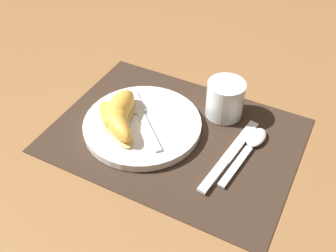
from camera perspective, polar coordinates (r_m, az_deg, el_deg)
ground_plane at (r=0.79m, az=0.98°, el=-1.40°), size 3.00×3.00×0.00m
placemat at (r=0.79m, az=0.98°, el=-1.29°), size 0.48×0.35×0.00m
plate at (r=0.80m, az=-3.73°, el=0.19°), size 0.24×0.24×0.02m
juice_glass at (r=0.82m, az=8.26°, el=3.64°), size 0.08×0.08×0.08m
knife at (r=0.75m, az=8.79°, el=-4.37°), size 0.04×0.22×0.01m
spoon at (r=0.77m, az=11.95°, el=-2.66°), size 0.04×0.18×0.01m
fork at (r=0.80m, az=-3.91°, el=1.58°), size 0.15×0.14×0.00m
citrus_wedge_0 at (r=0.79m, az=-7.10°, el=2.33°), size 0.07×0.12×0.05m
citrus_wedge_1 at (r=0.78m, az=-7.48°, el=1.34°), size 0.10×0.11×0.04m
citrus_wedge_2 at (r=0.77m, az=-7.70°, el=0.50°), size 0.13×0.10×0.04m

